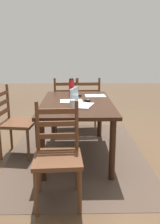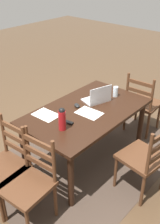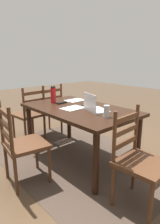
{
  "view_description": "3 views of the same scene",
  "coord_description": "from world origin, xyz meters",
  "px_view_note": "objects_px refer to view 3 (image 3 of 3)",
  "views": [
    {
      "loc": [
        -3.19,
        0.02,
        1.44
      ],
      "look_at": [
        -0.05,
        -0.04,
        0.62
      ],
      "focal_mm": 39.47,
      "sensor_mm": 36.0,
      "label": 1
    },
    {
      "loc": [
        2.16,
        1.79,
        2.36
      ],
      "look_at": [
        -0.01,
        -0.12,
        0.67
      ],
      "focal_mm": 43.15,
      "sensor_mm": 36.0,
      "label": 2
    },
    {
      "loc": [
        -1.96,
        1.72,
        1.4
      ],
      "look_at": [
        -0.03,
        0.01,
        0.69
      ],
      "focal_mm": 32.22,
      "sensor_mm": 36.0,
      "label": 3
    }
  ],
  "objects_px": {
    "water_bottle": "(53,94)",
    "drinking_glass": "(107,111)",
    "dining_table": "(79,114)",
    "laptop": "(94,107)",
    "chair_right_near": "(48,111)",
    "chair_right_far": "(30,114)",
    "computer_mouse": "(86,105)",
    "chair_left_far": "(139,161)",
    "chair_far_head": "(22,144)",
    "tv_remote": "(62,103)"
  },
  "relations": [
    {
      "from": "water_bottle",
      "to": "drinking_glass",
      "type": "bearing_deg",
      "value": -178.7
    },
    {
      "from": "dining_table",
      "to": "drinking_glass",
      "type": "distance_m",
      "value": 0.56
    },
    {
      "from": "laptop",
      "to": "dining_table",
      "type": "bearing_deg",
      "value": 5.81
    },
    {
      "from": "water_bottle",
      "to": "chair_right_near",
      "type": "bearing_deg",
      "value": -24.3
    },
    {
      "from": "drinking_glass",
      "to": "water_bottle",
      "type": "bearing_deg",
      "value": 1.3
    },
    {
      "from": "chair_right_far",
      "to": "computer_mouse",
      "type": "height_order",
      "value": "chair_right_far"
    },
    {
      "from": "chair_left_far",
      "to": "water_bottle",
      "type": "bearing_deg",
      "value": -4.2
    },
    {
      "from": "computer_mouse",
      "to": "water_bottle",
      "type": "bearing_deg",
      "value": 54.4
    },
    {
      "from": "laptop",
      "to": "computer_mouse",
      "type": "distance_m",
      "value": 0.3
    },
    {
      "from": "chair_left_far",
      "to": "chair_far_head",
      "type": "bearing_deg",
      "value": 31.09
    },
    {
      "from": "chair_left_far",
      "to": "computer_mouse",
      "type": "height_order",
      "value": "chair_left_far"
    },
    {
      "from": "chair_right_near",
      "to": "chair_far_head",
      "type": "xyz_separation_m",
      "value": [
        -1.06,
        1.02,
        0.0
      ]
    },
    {
      "from": "chair_right_far",
      "to": "chair_right_near",
      "type": "height_order",
      "value": "same"
    },
    {
      "from": "chair_left_far",
      "to": "computer_mouse",
      "type": "xyz_separation_m",
      "value": [
        1.08,
        -0.33,
        0.3
      ]
    },
    {
      "from": "dining_table",
      "to": "water_bottle",
      "type": "xyz_separation_m",
      "value": [
        0.49,
        0.07,
        0.23
      ]
    },
    {
      "from": "dining_table",
      "to": "tv_remote",
      "type": "bearing_deg",
      "value": 1.91
    },
    {
      "from": "chair_right_far",
      "to": "tv_remote",
      "type": "distance_m",
      "value": 0.78
    },
    {
      "from": "chair_right_far",
      "to": "chair_right_near",
      "type": "distance_m",
      "value": 0.37
    },
    {
      "from": "drinking_glass",
      "to": "tv_remote",
      "type": "height_order",
      "value": "drinking_glass"
    },
    {
      "from": "chair_right_far",
      "to": "laptop",
      "type": "relative_size",
      "value": 2.56
    },
    {
      "from": "dining_table",
      "to": "drinking_glass",
      "type": "xyz_separation_m",
      "value": [
        -0.53,
        0.05,
        0.16
      ]
    },
    {
      "from": "chair_right_far",
      "to": "drinking_glass",
      "type": "bearing_deg",
      "value": -175.3
    },
    {
      "from": "water_bottle",
      "to": "computer_mouse",
      "type": "distance_m",
      "value": 0.53
    },
    {
      "from": "chair_far_head",
      "to": "tv_remote",
      "type": "relative_size",
      "value": 5.59
    },
    {
      "from": "chair_left_far",
      "to": "laptop",
      "type": "xyz_separation_m",
      "value": [
        0.81,
        -0.21,
        0.34
      ]
    },
    {
      "from": "chair_left_far",
      "to": "chair_right_near",
      "type": "distance_m",
      "value": 2.17
    },
    {
      "from": "chair_far_head",
      "to": "computer_mouse",
      "type": "relative_size",
      "value": 9.5
    },
    {
      "from": "drinking_glass",
      "to": "computer_mouse",
      "type": "bearing_deg",
      "value": -19.42
    },
    {
      "from": "dining_table",
      "to": "computer_mouse",
      "type": "xyz_separation_m",
      "value": [
        0.01,
        -0.14,
        0.11
      ]
    },
    {
      "from": "chair_right_near",
      "to": "computer_mouse",
      "type": "relative_size",
      "value": 9.5
    },
    {
      "from": "chair_right_far",
      "to": "dining_table",
      "type": "bearing_deg",
      "value": -170.33
    },
    {
      "from": "chair_right_near",
      "to": "water_bottle",
      "type": "relative_size",
      "value": 3.66
    },
    {
      "from": "chair_right_far",
      "to": "tv_remote",
      "type": "xyz_separation_m",
      "value": [
        -0.7,
        -0.17,
        0.29
      ]
    },
    {
      "from": "drinking_glass",
      "to": "computer_mouse",
      "type": "height_order",
      "value": "drinking_glass"
    },
    {
      "from": "computer_mouse",
      "to": "chair_left_far",
      "type": "bearing_deg",
      "value": -166.99
    },
    {
      "from": "chair_far_head",
      "to": "computer_mouse",
      "type": "bearing_deg",
      "value": -89.46
    },
    {
      "from": "water_bottle",
      "to": "computer_mouse",
      "type": "height_order",
      "value": "water_bottle"
    },
    {
      "from": "chair_left_far",
      "to": "chair_right_far",
      "type": "bearing_deg",
      "value": -0.16
    },
    {
      "from": "chair_far_head",
      "to": "chair_right_near",
      "type": "bearing_deg",
      "value": -43.93
    },
    {
      "from": "chair_right_far",
      "to": "tv_remote",
      "type": "relative_size",
      "value": 5.59
    },
    {
      "from": "water_bottle",
      "to": "chair_far_head",
      "type": "bearing_deg",
      "value": 122.35
    },
    {
      "from": "chair_far_head",
      "to": "laptop",
      "type": "xyz_separation_m",
      "value": [
        -0.26,
        -0.86,
        0.34
      ]
    },
    {
      "from": "laptop",
      "to": "drinking_glass",
      "type": "height_order",
      "value": "laptop"
    },
    {
      "from": "drinking_glass",
      "to": "chair_right_far",
      "type": "bearing_deg",
      "value": 4.7
    },
    {
      "from": "dining_table",
      "to": "laptop",
      "type": "distance_m",
      "value": 0.3
    },
    {
      "from": "chair_far_head",
      "to": "drinking_glass",
      "type": "distance_m",
      "value": 1.01
    },
    {
      "from": "chair_far_head",
      "to": "tv_remote",
      "type": "bearing_deg",
      "value": -66.55
    },
    {
      "from": "chair_far_head",
      "to": "laptop",
      "type": "distance_m",
      "value": 0.96
    },
    {
      "from": "chair_right_near",
      "to": "water_bottle",
      "type": "distance_m",
      "value": 0.76
    },
    {
      "from": "drinking_glass",
      "to": "tv_remote",
      "type": "relative_size",
      "value": 0.79
    }
  ]
}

